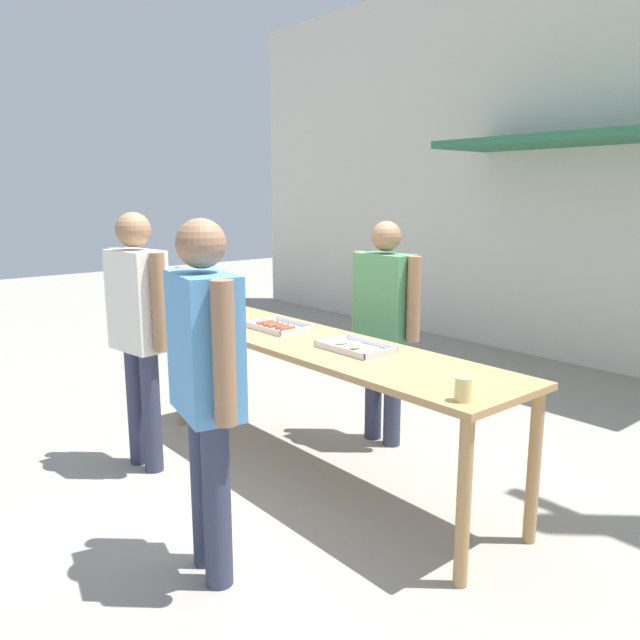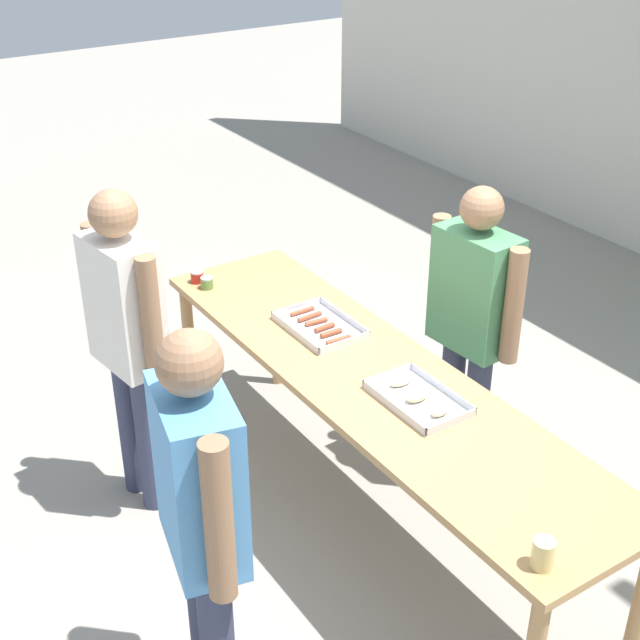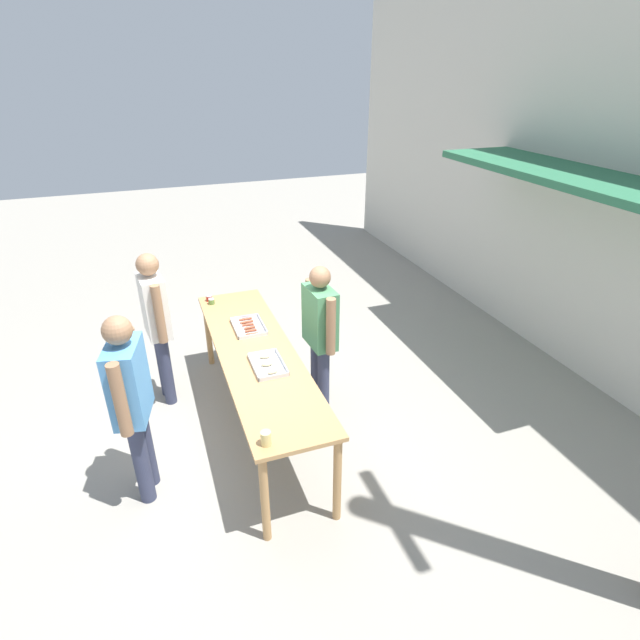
% 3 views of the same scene
% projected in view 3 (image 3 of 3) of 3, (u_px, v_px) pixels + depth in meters
% --- Properties ---
extents(ground_plane, '(24.00, 24.00, 0.00)m').
position_uv_depth(ground_plane, '(261.00, 424.00, 5.36)').
color(ground_plane, gray).
extents(building_facade_back, '(12.00, 1.11, 4.50)m').
position_uv_depth(building_facade_back, '(600.00, 184.00, 5.53)').
color(building_facade_back, beige).
rests_on(building_facade_back, ground).
extents(serving_table, '(2.97, 0.74, 0.91)m').
position_uv_depth(serving_table, '(257.00, 360.00, 4.98)').
color(serving_table, tan).
rests_on(serving_table, ground).
extents(food_tray_sausages, '(0.46, 0.32, 0.04)m').
position_uv_depth(food_tray_sausages, '(249.00, 327.00, 5.37)').
color(food_tray_sausages, silver).
rests_on(food_tray_sausages, serving_table).
extents(food_tray_buns, '(0.46, 0.29, 0.05)m').
position_uv_depth(food_tray_buns, '(268.00, 365.00, 4.69)').
color(food_tray_buns, silver).
rests_on(food_tray_buns, serving_table).
extents(condiment_jar_mustard, '(0.07, 0.07, 0.07)m').
position_uv_depth(condiment_jar_mustard, '(209.00, 298.00, 5.97)').
color(condiment_jar_mustard, '#B22319').
rests_on(condiment_jar_mustard, serving_table).
extents(condiment_jar_ketchup, '(0.07, 0.07, 0.07)m').
position_uv_depth(condiment_jar_ketchup, '(211.00, 301.00, 5.89)').
color(condiment_jar_ketchup, '#567A38').
rests_on(condiment_jar_ketchup, serving_table).
extents(beer_cup, '(0.08, 0.08, 0.12)m').
position_uv_depth(beer_cup, '(266.00, 438.00, 3.72)').
color(beer_cup, '#DBC67A').
rests_on(beer_cup, serving_table).
extents(person_server_behind_table, '(0.62, 0.27, 1.68)m').
position_uv_depth(person_server_behind_table, '(320.00, 328.00, 5.19)').
color(person_server_behind_table, '#333851').
rests_on(person_server_behind_table, ground).
extents(person_customer_holding_hotdog, '(0.60, 0.28, 1.76)m').
position_uv_depth(person_customer_holding_hotdog, '(156.00, 317.00, 5.30)').
color(person_customer_holding_hotdog, '#333851').
rests_on(person_customer_holding_hotdog, ground).
extents(person_customer_with_cup, '(0.64, 0.34, 1.77)m').
position_uv_depth(person_customer_with_cup, '(131.00, 395.00, 4.06)').
color(person_customer_with_cup, '#333851').
rests_on(person_customer_with_cup, ground).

